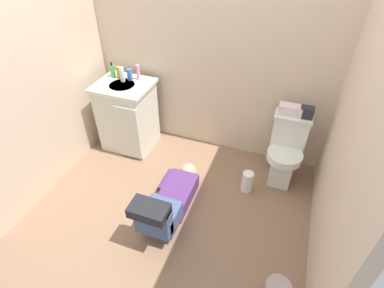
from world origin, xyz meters
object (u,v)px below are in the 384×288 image
Objects in this scene: person_plumber at (169,202)px; soap_dispenser at (112,71)px; faucet at (129,74)px; bottle_blue at (130,75)px; bottle_clear at (122,74)px; paper_towel_roll at (247,182)px; tissue_box at (290,110)px; toiletry_bag at (307,112)px; toilet at (285,151)px; bottle_pink at (138,72)px; bottle_amber at (119,72)px; vanity_cabinet at (128,115)px.

person_plumber is 1.61m from soap_dispenser.
faucet is 0.04m from bottle_blue.
bottle_clear is (-0.03, -0.09, 0.03)m from faucet.
bottle_blue is at bearing -39.79° from faucet.
tissue_box is at bearing 58.12° from paper_towel_roll.
toiletry_bag is 0.52× the size of paper_towel_roll.
toilet is 4.47× the size of bottle_pink.
paper_towel_roll is at bearing 41.64° from person_plumber.
bottle_pink is at bearing 26.67° from bottle_blue.
soap_dispenser is (-2.00, 0.09, 0.52)m from toilet.
toilet is at bearing -4.18° from bottle_pink.
toiletry_bag is at bearing 43.14° from person_plumber.
bottle_amber is at bearing 135.68° from person_plumber.
toiletry_bag is 1.94m from bottle_clear.
faucet is at bearing 179.50° from toiletry_bag.
bottle_clear is at bearing -131.90° from bottle_blue.
soap_dispenser reaches higher than tissue_box.
bottle_blue is 0.53× the size of paper_towel_roll.
soap_dispenser reaches higher than bottle_clear.
bottle_amber is (-1.91, 0.08, 0.52)m from toilet.
bottle_clear is 0.17m from bottle_pink.
soap_dispenser is 0.99× the size of bottle_pink.
bottle_blue is at bearing 48.10° from bottle_clear.
toilet is 0.70× the size of person_plumber.
faucet is 1.74m from paper_towel_roll.
paper_towel_roll is (-0.41, -0.41, -0.69)m from toiletry_bag.
vanity_cabinet is 0.52m from bottle_pink.
vanity_cabinet is 8.20× the size of faucet.
toilet is at bearing -0.62° from bottle_clear.
tissue_box is 1.79m from bottle_clear.
faucet reaches higher than toiletry_bag.
toiletry_bag is at bearing 0.00° from tissue_box.
bottle_clear reaches higher than person_plumber.
bottle_clear is 1.76m from paper_towel_roll.
bottle_blue is (-0.85, 0.96, 0.71)m from person_plumber.
bottle_amber reaches higher than person_plumber.
bottle_blue reaches higher than toilet.
paper_towel_roll is (1.70, -0.41, -0.77)m from soap_dispenser.
soap_dispenser is at bearing -173.99° from faucet.
bottle_blue is (-1.78, 0.08, 0.51)m from toilet.
bottle_pink is at bearing 6.94° from soap_dispenser.
tissue_box is at bearing 180.00° from toiletry_bag.
bottle_blue is (0.22, -0.00, -0.01)m from soap_dispenser.
bottle_clear is 1.32× the size of bottle_blue.
tissue_box reaches higher than person_plumber.
person_plumber is at bearing -138.36° from paper_towel_roll.
toilet is 3.41× the size of tissue_box.
person_plumber is at bearing -132.38° from tissue_box.
person_plumber is at bearing -44.92° from bottle_clear.
person_plumber is 6.46× the size of bottle_clear.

